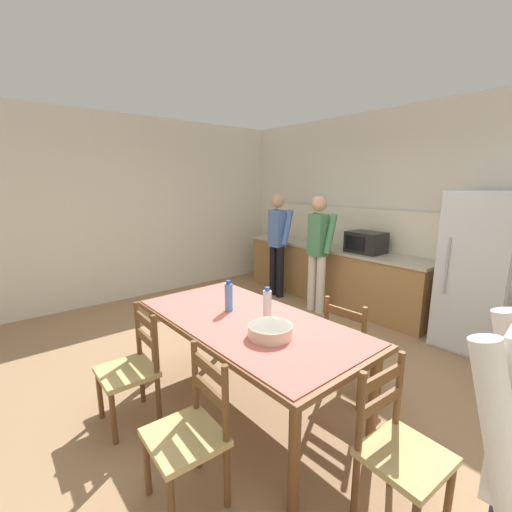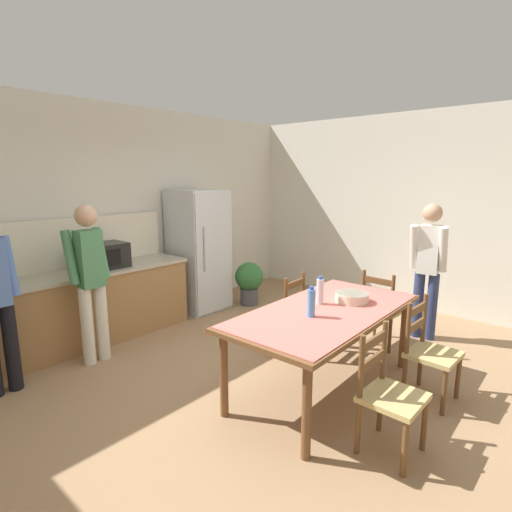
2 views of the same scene
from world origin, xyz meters
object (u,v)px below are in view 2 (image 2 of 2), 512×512
(serving_bowl, at_px, (352,297))
(chair_side_far_right, at_px, (284,313))
(chair_side_near_right, at_px, (429,352))
(bottle_off_centre, at_px, (320,291))
(person_by_table, at_px, (428,264))
(chair_head_end, at_px, (382,309))
(microwave, at_px, (104,256))
(chair_side_near_left, at_px, (388,394))
(potted_plant, at_px, (249,280))
(bottle_near_centre, at_px, (311,303))
(person_at_counter, at_px, (90,276))
(dining_table, at_px, (325,317))
(refrigerator, at_px, (199,251))

(serving_bowl, height_order, chair_side_far_right, chair_side_far_right)
(serving_bowl, xyz_separation_m, chair_side_near_right, (0.12, -0.72, -0.39))
(bottle_off_centre, distance_m, person_by_table, 1.81)
(chair_side_near_right, bearing_deg, chair_head_end, 46.48)
(microwave, relative_size, chair_side_near_left, 0.55)
(potted_plant, bearing_deg, person_by_table, -80.18)
(microwave, bearing_deg, chair_side_near_right, -71.52)
(bottle_near_centre, distance_m, potted_plant, 2.85)
(bottle_off_centre, xyz_separation_m, person_at_counter, (-1.23, 2.04, 0.04))
(chair_head_end, bearing_deg, chair_side_far_right, 50.78)
(chair_side_near_left, xyz_separation_m, potted_plant, (1.87, 3.04, -0.06))
(microwave, distance_m, chair_side_far_right, 2.27)
(person_at_counter, relative_size, person_by_table, 1.02)
(dining_table, height_order, chair_side_far_right, chair_side_far_right)
(refrigerator, relative_size, chair_side_near_right, 1.96)
(person_at_counter, bearing_deg, serving_bowl, -146.40)
(bottle_near_centre, distance_m, serving_bowl, 0.62)
(serving_bowl, height_order, potted_plant, serving_bowl)
(potted_plant, bearing_deg, person_at_counter, -178.41)
(chair_side_far_right, relative_size, potted_plant, 1.36)
(chair_side_near_right, height_order, person_by_table, person_by_table)
(person_by_table, height_order, potted_plant, person_by_table)
(microwave, height_order, dining_table, microwave)
(chair_side_far_right, bearing_deg, chair_side_near_right, 87.48)
(dining_table, xyz_separation_m, potted_plant, (1.42, 2.24, -0.32))
(chair_head_end, relative_size, person_by_table, 0.55)
(chair_side_near_right, bearing_deg, dining_table, 123.27)
(microwave, xyz_separation_m, person_by_table, (2.55, -2.97, -0.10))
(chair_side_near_left, height_order, potted_plant, chair_side_near_left)
(bottle_off_centre, distance_m, chair_side_far_right, 0.89)
(potted_plant, bearing_deg, chair_side_far_right, -124.32)
(person_by_table, bearing_deg, potted_plant, -86.47)
(refrigerator, distance_m, chair_side_near_right, 3.50)
(chair_side_far_right, height_order, chair_side_near_right, same)
(dining_table, distance_m, serving_bowl, 0.39)
(chair_side_near_left, bearing_deg, potted_plant, 59.34)
(refrigerator, height_order, dining_table, refrigerator)
(serving_bowl, xyz_separation_m, chair_side_near_left, (-0.80, -0.74, -0.39))
(chair_side_near_left, distance_m, potted_plant, 3.57)
(chair_side_near_left, bearing_deg, person_at_counter, 103.86)
(serving_bowl, relative_size, chair_head_end, 0.35)
(microwave, height_order, bottle_off_centre, microwave)
(microwave, xyz_separation_m, chair_head_end, (2.00, -2.66, -0.59))
(bottle_off_centre, relative_size, person_by_table, 0.16)
(refrigerator, height_order, potted_plant, refrigerator)
(chair_side_near_left, xyz_separation_m, chair_head_end, (1.75, 0.83, 0.00))
(microwave, height_order, chair_side_near_right, microwave)
(chair_side_far_right, bearing_deg, chair_side_near_left, 57.54)
(refrigerator, distance_m, chair_head_end, 2.73)
(refrigerator, relative_size, person_at_counter, 1.05)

